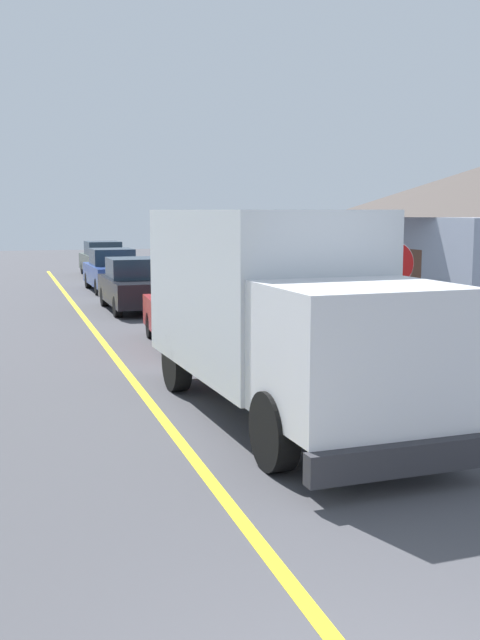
% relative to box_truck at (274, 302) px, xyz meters
% --- Properties ---
extents(centre_line_yellow, '(0.16, 56.00, 0.01)m').
position_rel_box_truck_xyz_m(centre_line_yellow, '(-1.77, 2.37, -1.76)').
color(centre_line_yellow, gold).
rests_on(centre_line_yellow, ground).
extents(box_truck, '(2.75, 7.29, 3.20)m').
position_rel_box_truck_xyz_m(box_truck, '(0.00, 0.00, 0.00)').
color(box_truck, silver).
rests_on(box_truck, ground).
extents(parked_car_near, '(2.01, 4.48, 1.67)m').
position_rel_box_truck_xyz_m(parked_car_near, '(0.20, 6.32, -0.97)').
color(parked_car_near, maroon).
rests_on(parked_car_near, ground).
extents(parked_car_mid, '(1.85, 4.42, 1.67)m').
position_rel_box_truck_xyz_m(parked_car_mid, '(-0.01, 13.24, -0.97)').
color(parked_car_mid, black).
rests_on(parked_car_mid, ground).
extents(parked_car_far, '(1.91, 4.44, 1.67)m').
position_rel_box_truck_xyz_m(parked_car_far, '(0.13, 19.50, -0.97)').
color(parked_car_far, '#2D4793').
rests_on(parked_car_far, ground).
extents(parked_car_furthest, '(1.98, 4.47, 1.67)m').
position_rel_box_truck_xyz_m(parked_car_furthest, '(0.69, 26.82, -0.97)').
color(parked_car_furthest, '#4C564C').
rests_on(parked_car_furthest, ground).
extents(parked_van_across, '(1.87, 4.43, 1.67)m').
position_rel_box_truck_xyz_m(parked_van_across, '(3.43, 7.14, -0.97)').
color(parked_van_across, '#B7B7BC').
rests_on(parked_van_across, ground).
extents(stop_sign, '(0.80, 0.10, 2.65)m').
position_rel_box_truck_xyz_m(stop_sign, '(2.57, 0.93, 0.09)').
color(stop_sign, gray).
rests_on(stop_sign, ground).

